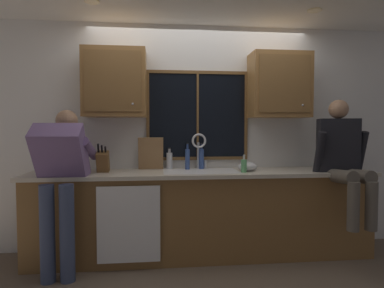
% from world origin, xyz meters
% --- Properties ---
extents(back_wall, '(5.98, 0.12, 2.55)m').
position_xyz_m(back_wall, '(0.00, 0.06, 1.27)').
color(back_wall, silver).
rests_on(back_wall, floor).
extents(ceiling_downlight_left, '(0.14, 0.14, 0.01)m').
position_xyz_m(ceiling_downlight_left, '(-1.07, -0.60, 2.54)').
color(ceiling_downlight_left, '#FFEAB2').
extents(ceiling_downlight_right, '(0.14, 0.14, 0.01)m').
position_xyz_m(ceiling_downlight_right, '(1.07, -0.60, 2.54)').
color(ceiling_downlight_right, '#FFEAB2').
extents(window_glass, '(1.10, 0.02, 0.95)m').
position_xyz_m(window_glass, '(-0.02, -0.01, 1.52)').
color(window_glass, black).
extents(window_frame_top, '(1.17, 0.02, 0.04)m').
position_xyz_m(window_frame_top, '(-0.02, -0.02, 2.02)').
color(window_frame_top, brown).
extents(window_frame_bottom, '(1.17, 0.02, 0.04)m').
position_xyz_m(window_frame_bottom, '(-0.02, -0.02, 1.03)').
color(window_frame_bottom, brown).
extents(window_frame_left, '(0.03, 0.02, 0.95)m').
position_xyz_m(window_frame_left, '(-0.59, -0.02, 1.52)').
color(window_frame_left, brown).
extents(window_frame_right, '(0.03, 0.02, 0.95)m').
position_xyz_m(window_frame_right, '(0.55, -0.02, 1.52)').
color(window_frame_right, brown).
extents(window_mullion_center, '(0.02, 0.02, 0.95)m').
position_xyz_m(window_mullion_center, '(-0.02, -0.02, 1.52)').
color(window_mullion_center, brown).
extents(lower_cabinet_run, '(3.58, 0.58, 0.88)m').
position_xyz_m(lower_cabinet_run, '(0.00, -0.29, 0.44)').
color(lower_cabinet_run, brown).
rests_on(lower_cabinet_run, floor).
extents(countertop, '(3.64, 0.62, 0.04)m').
position_xyz_m(countertop, '(0.00, -0.31, 0.90)').
color(countertop, beige).
rests_on(countertop, lower_cabinet_run).
extents(dishwasher_front, '(0.60, 0.02, 0.74)m').
position_xyz_m(dishwasher_front, '(-0.76, -0.61, 0.46)').
color(dishwasher_front, white).
extents(upper_cabinet_left, '(0.66, 0.36, 0.72)m').
position_xyz_m(upper_cabinet_left, '(-0.93, -0.17, 1.86)').
color(upper_cabinet_left, olive).
extents(upper_cabinet_right, '(0.66, 0.36, 0.72)m').
position_xyz_m(upper_cabinet_right, '(0.89, -0.17, 1.86)').
color(upper_cabinet_right, olive).
extents(sink, '(0.80, 0.46, 0.21)m').
position_xyz_m(sink, '(-0.02, -0.30, 0.82)').
color(sink, silver).
rests_on(sink, lower_cabinet_run).
extents(faucet, '(0.18, 0.09, 0.40)m').
position_xyz_m(faucet, '(-0.01, -0.12, 1.17)').
color(faucet, silver).
rests_on(faucet, countertop).
extents(person_standing, '(0.53, 0.69, 1.56)m').
position_xyz_m(person_standing, '(-1.37, -0.61, 0.96)').
color(person_standing, '#384260').
rests_on(person_standing, floor).
extents(person_sitting_on_counter, '(0.54, 0.64, 1.26)m').
position_xyz_m(person_sitting_on_counter, '(1.42, -0.57, 1.10)').
color(person_sitting_on_counter, '#595147').
rests_on(person_sitting_on_counter, countertop).
extents(knife_block, '(0.12, 0.18, 0.32)m').
position_xyz_m(knife_block, '(-1.05, -0.28, 1.03)').
color(knife_block, brown).
rests_on(knife_block, countertop).
extents(cutting_board, '(0.28, 0.10, 0.36)m').
position_xyz_m(cutting_board, '(-0.55, -0.09, 1.10)').
color(cutting_board, '#997047').
rests_on(cutting_board, countertop).
extents(mixing_bowl, '(0.20, 0.20, 0.10)m').
position_xyz_m(mixing_bowl, '(0.49, -0.31, 0.97)').
color(mixing_bowl, silver).
rests_on(mixing_bowl, countertop).
extents(soap_dispenser, '(0.06, 0.07, 0.19)m').
position_xyz_m(soap_dispenser, '(0.42, -0.43, 0.99)').
color(soap_dispenser, '#59A566').
rests_on(soap_dispenser, countertop).
extents(bottle_green_glass, '(0.07, 0.07, 0.24)m').
position_xyz_m(bottle_green_glass, '(-0.35, -0.07, 1.02)').
color(bottle_green_glass, '#B7B7BC').
rests_on(bottle_green_glass, countertop).
extents(bottle_tall_clear, '(0.06, 0.06, 0.29)m').
position_xyz_m(bottle_tall_clear, '(0.01, -0.10, 1.04)').
color(bottle_tall_clear, '#334C8C').
rests_on(bottle_tall_clear, countertop).
extents(bottle_amber_small, '(0.05, 0.05, 0.29)m').
position_xyz_m(bottle_amber_small, '(-0.15, -0.13, 1.04)').
color(bottle_amber_small, '#334C8C').
rests_on(bottle_amber_small, countertop).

